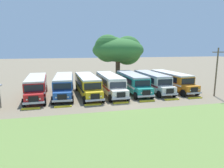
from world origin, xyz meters
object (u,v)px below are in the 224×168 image
at_px(parked_bus_slot_0, 36,86).
at_px(parked_bus_slot_5, 152,81).
at_px(parked_bus_slot_3, 110,83).
at_px(parked_bus_slot_2, 87,84).
at_px(utility_pole, 216,71).
at_px(parked_bus_slot_1, 64,84).
at_px(broad_shade_tree, 118,50).
at_px(parked_bus_slot_6, 171,80).
at_px(parked_bus_slot_4, 132,82).

distance_m(parked_bus_slot_0, parked_bus_slot_5, 17.60).
bearing_deg(parked_bus_slot_3, parked_bus_slot_2, -89.99).
relative_size(parked_bus_slot_0, utility_pole, 1.60).
height_order(parked_bus_slot_1, broad_shade_tree, broad_shade_tree).
relative_size(parked_bus_slot_2, parked_bus_slot_5, 1.00).
height_order(parked_bus_slot_1, parked_bus_slot_6, same).
xyz_separation_m(parked_bus_slot_0, utility_pole, (24.70, -5.55, 2.09)).
xyz_separation_m(parked_bus_slot_1, parked_bus_slot_3, (6.80, -0.56, 0.00)).
height_order(parked_bus_slot_6, broad_shade_tree, broad_shade_tree).
bearing_deg(parked_bus_slot_1, parked_bus_slot_6, 92.18).
bearing_deg(parked_bus_slot_2, parked_bus_slot_3, 88.37).
bearing_deg(parked_bus_slot_2, broad_shade_tree, 144.86).
bearing_deg(parked_bus_slot_2, parked_bus_slot_4, 91.24).
bearing_deg(parked_bus_slot_6, parked_bus_slot_1, -94.10).
bearing_deg(parked_bus_slot_4, parked_bus_slot_5, 92.14).
height_order(parked_bus_slot_2, utility_pole, utility_pole).
bearing_deg(parked_bus_slot_6, parked_bus_slot_3, -91.10).
relative_size(parked_bus_slot_2, parked_bus_slot_4, 1.01).
bearing_deg(utility_pole, parked_bus_slot_0, 167.33).
relative_size(parked_bus_slot_5, broad_shade_tree, 0.97).
relative_size(parked_bus_slot_4, parked_bus_slot_6, 0.99).
bearing_deg(broad_shade_tree, parked_bus_slot_1, -133.39).
bearing_deg(parked_bus_slot_0, broad_shade_tree, 125.60).
bearing_deg(parked_bus_slot_2, parked_bus_slot_5, 90.64).
height_order(parked_bus_slot_3, broad_shade_tree, broad_shade_tree).
relative_size(parked_bus_slot_3, utility_pole, 1.59).
distance_m(parked_bus_slot_4, parked_bus_slot_5, 3.38).
height_order(parked_bus_slot_2, parked_bus_slot_6, same).
bearing_deg(broad_shade_tree, parked_bus_slot_4, -94.53).
bearing_deg(parked_bus_slot_1, parked_bus_slot_5, 92.27).
xyz_separation_m(parked_bus_slot_6, broad_shade_tree, (-5.82, 12.13, 4.80)).
distance_m(parked_bus_slot_0, parked_bus_slot_3, 10.56).
bearing_deg(parked_bus_slot_3, utility_pole, 68.65).
distance_m(parked_bus_slot_2, parked_bus_slot_6, 13.90).
xyz_separation_m(parked_bus_slot_4, parked_bus_slot_5, (3.38, 0.13, 0.00)).
height_order(parked_bus_slot_0, parked_bus_slot_6, same).
height_order(parked_bus_slot_0, utility_pole, utility_pole).
xyz_separation_m(parked_bus_slot_2, broad_shade_tree, (8.06, 12.72, 4.80)).
xyz_separation_m(parked_bus_slot_0, parked_bus_slot_6, (21.01, 0.18, 0.00)).
distance_m(parked_bus_slot_0, broad_shade_tree, 20.13).
xyz_separation_m(parked_bus_slot_5, parked_bus_slot_6, (3.41, -0.03, 0.00)).
xyz_separation_m(parked_bus_slot_0, parked_bus_slot_4, (14.22, 0.09, 0.00)).
bearing_deg(parked_bus_slot_0, parked_bus_slot_4, 86.91).
height_order(parked_bus_slot_0, parked_bus_slot_5, same).
relative_size(parked_bus_slot_0, parked_bus_slot_1, 1.00).
height_order(parked_bus_slot_0, parked_bus_slot_2, same).
bearing_deg(parked_bus_slot_3, broad_shade_tree, 158.76).
bearing_deg(parked_bus_slot_5, broad_shade_tree, -169.56).
bearing_deg(utility_pole, parked_bus_slot_3, 159.78).
distance_m(parked_bus_slot_3, parked_bus_slot_6, 10.47).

